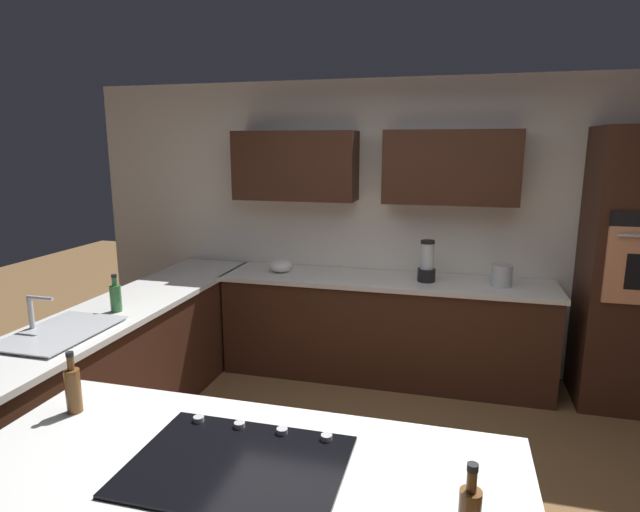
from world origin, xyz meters
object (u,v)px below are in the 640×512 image
Objects in this scene: kettle at (502,275)px; mixing_bowl at (280,266)px; sink_unit at (59,331)px; blender at (427,264)px; oil_bottle at (73,388)px; dish_soap_bottle at (116,297)px; cooktop at (238,464)px.

mixing_bowl is at bearing 0.00° from kettle.
blender is at bearing -138.19° from sink_unit.
kettle is at bearing 180.00° from mixing_bowl.
sink_unit is 3.30× the size of mixing_bowl.
oil_bottle is at bearing 53.86° from kettle.
dish_soap_bottle is (0.72, 1.38, 0.04)m from mixing_bowl.
sink_unit is 1.99× the size of blender.
mixing_bowl is at bearing -117.57° from dish_soap_bottle.
kettle is 3.26m from oil_bottle.
mixing_bowl is at bearing -90.53° from oil_bottle.
kettle is (-0.60, 0.00, -0.06)m from blender.
sink_unit is 3.26m from kettle.
oil_bottle reaches higher than sink_unit.
dish_soap_bottle reaches higher than kettle.
kettle reaches higher than mixing_bowl.
kettle is at bearing -152.24° from dish_soap_bottle.
dish_soap_bottle reaches higher than sink_unit.
oil_bottle is at bearing 118.97° from dish_soap_bottle.
sink_unit is at bearing 67.28° from mixing_bowl.
dish_soap_bottle is (2.02, 1.38, -0.05)m from blender.
cooktop is 2.89× the size of dish_soap_bottle.
cooktop is 0.86m from oil_bottle.
mixing_bowl is at bearing 0.00° from blender.
kettle is at bearing -145.24° from sink_unit.
dish_soap_bottle is at bearing 34.32° from blender.
kettle reaches higher than cooktop.
oil_bottle is (1.92, 2.64, 0.02)m from kettle.
cooktop is at bearing 68.84° from kettle.
dish_soap_bottle is (2.62, 1.38, 0.01)m from kettle.
oil_bottle is (1.32, 2.64, -0.04)m from blender.
blender is at bearing -99.88° from cooktop.
blender is 1.29× the size of oil_bottle.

